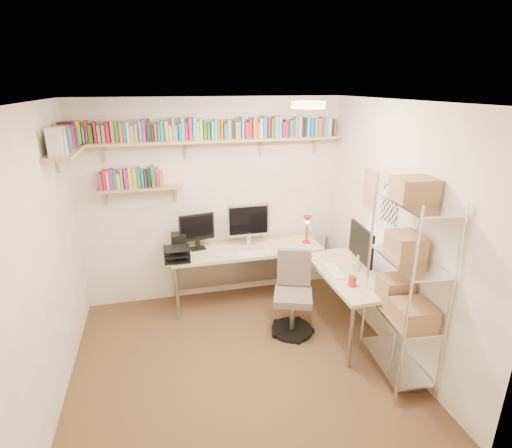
{
  "coord_description": "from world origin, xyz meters",
  "views": [
    {
      "loc": [
        -0.63,
        -3.25,
        2.64
      ],
      "look_at": [
        0.31,
        0.55,
        1.26
      ],
      "focal_mm": 28.0,
      "sensor_mm": 36.0,
      "label": 1
    }
  ],
  "objects": [
    {
      "name": "ground",
      "position": [
        0.0,
        0.0,
        0.0
      ],
      "size": [
        3.2,
        3.2,
        0.0
      ],
      "primitive_type": "plane",
      "color": "#432B1C",
      "rests_on": "ground"
    },
    {
      "name": "room_shell",
      "position": [
        0.0,
        0.0,
        1.55
      ],
      "size": [
        3.24,
        3.04,
        2.52
      ],
      "color": "beige",
      "rests_on": "ground"
    },
    {
      "name": "wall_shelves",
      "position": [
        -0.42,
        1.29,
        2.03
      ],
      "size": [
        3.12,
        1.09,
        0.8
      ],
      "color": "tan",
      "rests_on": "ground"
    },
    {
      "name": "corner_desk",
      "position": [
        0.49,
        0.94,
        0.71
      ],
      "size": [
        2.22,
        1.84,
        1.25
      ],
      "color": "beige",
      "rests_on": "ground"
    },
    {
      "name": "office_chair",
      "position": [
        0.7,
        0.43,
        0.39
      ],
      "size": [
        0.52,
        0.53,
        0.92
      ],
      "rotation": [
        0.0,
        0.0,
        -0.35
      ],
      "color": "black",
      "rests_on": "ground"
    },
    {
      "name": "wire_rack",
      "position": [
        1.42,
        -0.47,
        1.1
      ],
      "size": [
        0.45,
        0.81,
        1.9
      ],
      "rotation": [
        0.0,
        0.0,
        -0.09
      ],
      "color": "silver",
      "rests_on": "ground"
    }
  ]
}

